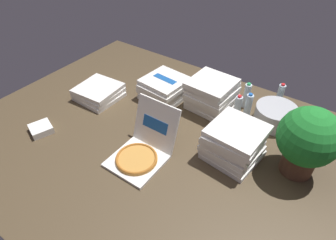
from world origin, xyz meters
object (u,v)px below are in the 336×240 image
(water_bottle_2, at_px, (280,96))
(open_pizza_box, at_px, (142,150))
(water_bottle_3, at_px, (248,106))
(pizza_stack_right_mid, at_px, (234,142))
(pizza_stack_right_far, at_px, (212,94))
(water_bottle_0, at_px, (237,108))
(pizza_stack_center_far, at_px, (164,88))
(napkin_pile, at_px, (41,129))
(potted_plant, at_px, (308,140))
(pizza_stack_left_far, at_px, (99,92))
(water_bottle_4, at_px, (314,127))
(water_bottle_1, at_px, (247,96))
(ice_bucket, at_px, (275,115))

(water_bottle_2, bearing_deg, open_pizza_box, -117.30)
(water_bottle_3, bearing_deg, pizza_stack_right_mid, -78.97)
(pizza_stack_right_far, bearing_deg, pizza_stack_right_mid, -46.70)
(open_pizza_box, height_order, water_bottle_0, open_pizza_box)
(water_bottle_2, bearing_deg, water_bottle_0, -121.60)
(pizza_stack_right_far, height_order, pizza_stack_center_far, pizza_stack_right_far)
(pizza_stack_right_far, xyz_separation_m, pizza_stack_right_mid, (0.43, -0.46, -0.00))
(napkin_pile, bearing_deg, potted_plant, 23.26)
(pizza_stack_left_far, xyz_separation_m, water_bottle_0, (1.21, 0.46, 0.06))
(water_bottle_3, height_order, potted_plant, potted_plant)
(water_bottle_0, relative_size, water_bottle_3, 1.00)
(pizza_stack_center_far, xyz_separation_m, napkin_pile, (-0.55, -0.99, -0.07))
(pizza_stack_right_far, xyz_separation_m, water_bottle_3, (0.33, 0.04, -0.02))
(open_pizza_box, bearing_deg, water_bottle_4, 43.63)
(pizza_stack_right_mid, xyz_separation_m, water_bottle_0, (-0.16, 0.42, -0.02))
(pizza_stack_center_far, bearing_deg, water_bottle_4, 8.97)
(pizza_stack_left_far, bearing_deg, water_bottle_3, 22.73)
(pizza_stack_left_far, bearing_deg, pizza_stack_right_mid, 1.46)
(water_bottle_0, xyz_separation_m, water_bottle_1, (-0.01, 0.22, 0.00))
(pizza_stack_right_mid, height_order, potted_plant, potted_plant)
(water_bottle_2, bearing_deg, water_bottle_3, -119.34)
(open_pizza_box, relative_size, potted_plant, 0.93)
(pizza_stack_left_far, height_order, water_bottle_2, water_bottle_2)
(ice_bucket, bearing_deg, napkin_pile, -141.63)
(pizza_stack_right_mid, distance_m, water_bottle_2, 0.81)
(pizza_stack_right_mid, bearing_deg, water_bottle_0, 110.92)
(water_bottle_2, bearing_deg, pizza_stack_right_far, -145.16)
(open_pizza_box, xyz_separation_m, pizza_stack_center_far, (-0.32, 0.73, 0.03))
(potted_plant, distance_m, napkin_pile, 2.03)
(potted_plant, bearing_deg, ice_bucket, 125.95)
(water_bottle_0, height_order, water_bottle_1, same)
(pizza_stack_center_far, distance_m, napkin_pile, 1.14)
(open_pizza_box, xyz_separation_m, water_bottle_2, (0.62, 1.20, 0.05))
(water_bottle_3, bearing_deg, potted_plant, -34.55)
(ice_bucket, height_order, water_bottle_4, water_bottle_4)
(water_bottle_2, height_order, napkin_pile, water_bottle_2)
(pizza_stack_right_far, distance_m, pizza_stack_left_far, 1.07)
(pizza_stack_right_far, relative_size, ice_bucket, 1.22)
(potted_plant, bearing_deg, pizza_stack_center_far, 171.30)
(potted_plant, xyz_separation_m, napkin_pile, (-1.85, -0.79, -0.27))
(water_bottle_0, distance_m, water_bottle_1, 0.22)
(ice_bucket, bearing_deg, water_bottle_3, -165.70)
(pizza_stack_right_far, distance_m, potted_plant, 0.94)
(pizza_stack_center_far, height_order, pizza_stack_right_mid, pizza_stack_right_mid)
(pizza_stack_left_far, bearing_deg, open_pizza_box, -23.63)
(water_bottle_4, height_order, potted_plant, potted_plant)
(napkin_pile, bearing_deg, water_bottle_0, 40.93)
(pizza_stack_left_far, bearing_deg, water_bottle_4, 17.54)
(pizza_stack_left_far, distance_m, napkin_pile, 0.63)
(pizza_stack_right_far, distance_m, napkin_pile, 1.49)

